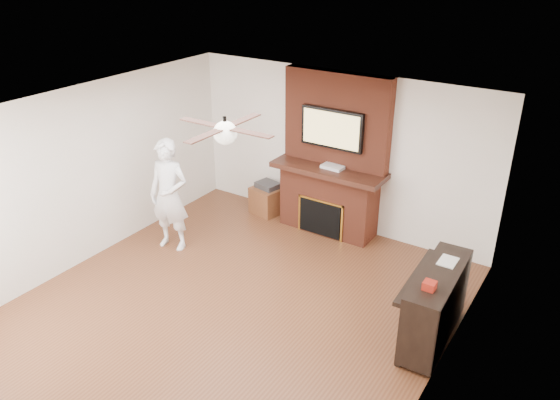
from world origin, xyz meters
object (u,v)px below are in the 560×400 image
Objects in this scene: piano at (435,304)px; side_table at (268,199)px; person at (169,195)px; fireplace at (331,171)px.

side_table is at bearing 151.77° from piano.
person is 3.03× the size of side_table.
piano is at bearing -10.40° from person.
person is 1.91m from side_table.
piano reaches higher than side_table.
fireplace is 2.92m from piano.
person reaches higher than side_table.
fireplace reaches higher than person.
fireplace reaches higher than side_table.
fireplace is 1.48× the size of person.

